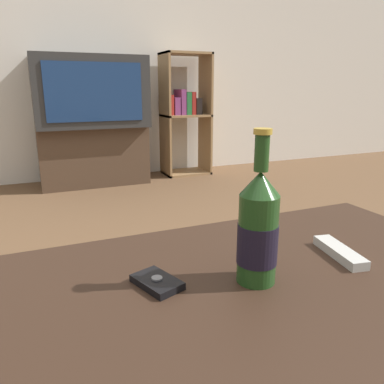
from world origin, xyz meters
TOP-DOWN VIEW (x-y plane):
  - back_wall at (0.00, 3.02)m, footprint 8.00×0.05m
  - coffee_table at (0.00, 0.00)m, footprint 1.14×0.70m
  - tv_stand at (0.13, 2.76)m, footprint 0.89×0.39m
  - television at (0.13, 2.75)m, footprint 0.89×0.56m
  - bookshelf at (1.00, 2.81)m, footprint 0.43×0.30m
  - beer_bottle at (0.03, 0.03)m, footprint 0.08×0.08m
  - cell_phone at (-0.15, 0.09)m, footprint 0.09×0.11m
  - remote_control at (0.25, 0.05)m, footprint 0.07×0.16m

SIDE VIEW (x-z plane):
  - tv_stand at x=0.13m, z-range 0.00..0.50m
  - coffee_table at x=0.00m, z-range 0.16..0.61m
  - cell_phone at x=-0.15m, z-range 0.45..0.47m
  - remote_control at x=0.25m, z-range 0.45..0.47m
  - beer_bottle at x=0.03m, z-range 0.41..0.70m
  - bookshelf at x=1.00m, z-range 0.03..1.15m
  - television at x=0.13m, z-range 0.50..1.06m
  - back_wall at x=0.00m, z-range 0.00..2.60m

